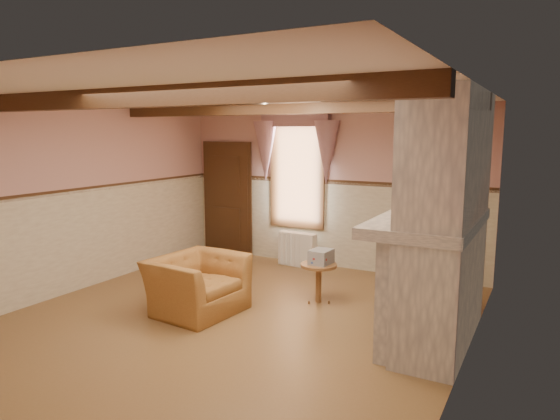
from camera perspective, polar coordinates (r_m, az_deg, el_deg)
The scene contains 25 objects.
floor at distance 6.51m, azimuth -5.35°, elevation -12.36°, with size 5.50×6.00×0.01m, color brown.
ceiling at distance 6.08m, azimuth -5.74°, elevation 13.04°, with size 5.50×6.00×0.01m, color silver.
wall_back at distance 8.76m, azimuth 5.57°, elevation 2.60°, with size 5.50×0.02×2.80m, color tan.
wall_left at distance 8.01m, azimuth -22.04°, elevation 1.39°, with size 0.02×6.00×2.80m, color tan.
wall_right at distance 5.14m, azimuth 20.72°, elevation -2.39°, with size 0.02×6.00×2.80m, color tan.
wainscot at distance 6.28m, azimuth -5.45°, elevation -5.97°, with size 5.50×6.00×1.50m, color beige, non-canonical shape.
chair_rail at distance 6.13m, azimuth -5.55°, elevation 0.83°, with size 5.50×6.00×0.08m, color black, non-canonical shape.
firebox at distance 6.09m, azimuth 13.96°, elevation -9.60°, with size 0.20×0.95×0.90m, color black.
armchair at distance 6.72m, azimuth -9.46°, elevation -8.40°, with size 1.14×1.00×0.74m, color #9E662D.
side_table at distance 7.04m, azimuth 4.43°, elevation -8.31°, with size 0.51×0.51×0.55m, color brown.
book_stack at distance 6.95m, azimuth 4.72°, elevation -5.34°, with size 0.26×0.32×0.20m, color #B7AD8C.
radiator at distance 8.87m, azimuth 2.00°, elevation -4.51°, with size 0.70×0.18×0.60m, color white.
bowl at distance 5.70m, azimuth 16.45°, elevation -0.49°, with size 0.35×0.35×0.09m, color brown.
mantel_clock at distance 6.57m, azimuth 18.18°, elevation 1.15°, with size 0.14×0.24×0.20m, color black.
oil_lamp at distance 6.16m, azimuth 17.48°, elevation 1.07°, with size 0.11×0.11×0.28m, color #BA8034.
candle_red at distance 5.04m, azimuth 14.82°, elevation -1.17°, with size 0.06×0.06×0.16m, color #B22415.
jar_yellow at distance 5.57m, azimuth 16.17°, elevation -0.50°, with size 0.06×0.06×0.12m, color gold.
fireplace at distance 5.78m, azimuth 18.39°, elevation -1.08°, with size 0.85×2.00×2.80m, color gray.
mantel at distance 5.82m, azimuth 16.63°, elevation -1.33°, with size 1.05×2.05×0.12m, color gray.
overmantel_mirror at distance 5.79m, azimuth 15.10°, elevation 4.77°, with size 0.06×1.44×1.04m, color silver.
door at distance 9.77m, azimuth -6.00°, elevation 1.17°, with size 1.10×0.10×2.10m, color black.
window at distance 8.96m, azimuth 1.98°, elevation 4.38°, with size 1.06×0.08×2.02m, color white.
window_drapes at distance 8.86m, azimuth 1.74°, elevation 8.21°, with size 1.30×0.14×1.40m, color gray.
ceiling_beam_front at distance 5.13m, azimuth -13.50°, elevation 12.50°, with size 5.50×0.18×0.20m, color black.
ceiling_beam_back at distance 7.10m, azimuth -0.13°, elevation 11.68°, with size 5.50×0.18×0.20m, color black.
Camera 1 is at (3.42, -5.01, 2.36)m, focal length 32.00 mm.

